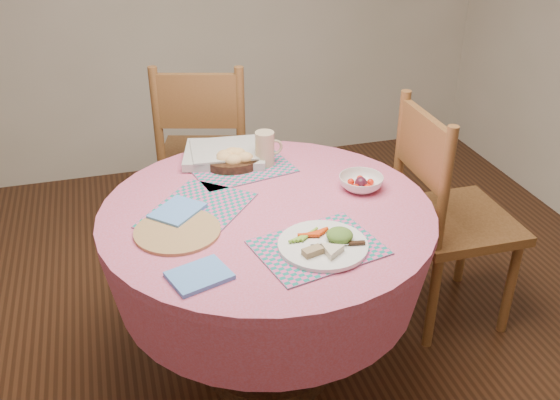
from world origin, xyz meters
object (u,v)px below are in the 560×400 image
at_px(dining_table, 267,253).
at_px(chair_back, 205,153).
at_px(chair_right, 446,213).
at_px(wicker_trivet, 177,231).
at_px(bread_bowl, 234,159).
at_px(dinner_plate, 325,244).
at_px(fruit_bowl, 361,183).
at_px(latte_mug, 265,148).

bearing_deg(dining_table, chair_back, 93.72).
height_order(chair_right, wicker_trivet, chair_right).
relative_size(chair_right, chair_back, 0.99).
height_order(dining_table, chair_back, chair_back).
xyz_separation_m(dining_table, bread_bowl, (-0.04, 0.38, 0.23)).
height_order(wicker_trivet, bread_bowl, bread_bowl).
bearing_deg(chair_right, dinner_plate, 121.04).
relative_size(chair_right, fruit_bowl, 4.68).
bearing_deg(dinner_plate, latte_mug, 92.23).
height_order(wicker_trivet, fruit_bowl, fruit_bowl).
xyz_separation_m(dining_table, dinner_plate, (0.12, -0.31, 0.21)).
bearing_deg(dinner_plate, chair_back, 97.89).
relative_size(dinner_plate, bread_bowl, 1.31).
relative_size(chair_back, dinner_plate, 3.48).
bearing_deg(latte_mug, wicker_trivet, -135.16).
height_order(wicker_trivet, latte_mug, latte_mug).
height_order(dining_table, chair_right, chair_right).
relative_size(chair_right, wicker_trivet, 3.46).
relative_size(chair_right, latte_mug, 7.23).
bearing_deg(dining_table, bread_bowl, 96.13).
distance_m(dining_table, wicker_trivet, 0.40).
xyz_separation_m(latte_mug, fruit_bowl, (0.30, -0.31, -0.05)).
bearing_deg(dining_table, wicker_trivet, -168.17).
distance_m(dinner_plate, bread_bowl, 0.70).
bearing_deg(chair_right, latte_mug, 71.87).
xyz_separation_m(dining_table, fruit_bowl, (0.39, 0.05, 0.22)).
relative_size(dinner_plate, fruit_bowl, 1.35).
height_order(chair_right, latte_mug, chair_right).
bearing_deg(chair_back, latte_mug, 119.93).
height_order(chair_right, bread_bowl, chair_right).
bearing_deg(bread_bowl, dining_table, -83.87).
height_order(dining_table, bread_bowl, bread_bowl).
bearing_deg(fruit_bowl, dining_table, -172.66).
height_order(chair_back, dinner_plate, chair_back).
bearing_deg(latte_mug, chair_back, 103.66).
bearing_deg(fruit_bowl, chair_right, 6.62).
distance_m(dinner_plate, latte_mug, 0.67).
bearing_deg(dinner_plate, chair_right, 30.02).
bearing_deg(chair_back, chair_right, 151.25).
bearing_deg(dining_table, dinner_plate, -69.45).
relative_size(dining_table, chair_right, 1.20).
height_order(dining_table, wicker_trivet, wicker_trivet).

